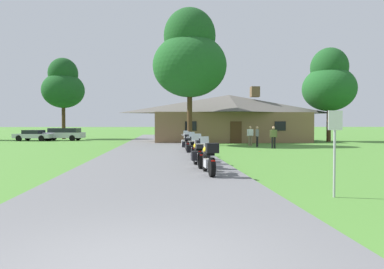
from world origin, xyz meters
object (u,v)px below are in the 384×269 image
at_px(motorcycle_red_sixth_in_row, 187,143).
at_px(motorcycle_green_third_in_row, 199,150).
at_px(motorcycle_yellow_nearest_to_camera, 209,158).
at_px(parked_silver_sedan_far_left, 34,135).
at_px(motorcycle_silver_farthest_in_row, 186,142).
at_px(metal_signpost_roadside, 335,143).
at_px(tree_left_far, 63,85).
at_px(bystander_white_shirt_near_lodge, 250,135).
at_px(motorcycle_blue_fourth_in_row, 193,147).
at_px(parked_silver_suv_far_left, 63,134).
at_px(bystander_gray_shirt_beside_signpost, 257,135).
at_px(tree_by_lodge_front, 190,57).
at_px(bystander_olive_shirt_by_tree, 274,136).
at_px(motorcycle_yellow_second_in_row, 199,154).
at_px(tree_right_of_lodge, 329,83).
at_px(motorcycle_black_fifth_in_row, 193,145).

bearing_deg(motorcycle_red_sixth_in_row, motorcycle_green_third_in_row, -87.86).
distance_m(motorcycle_yellow_nearest_to_camera, parked_silver_sedan_far_left, 32.47).
height_order(motorcycle_red_sixth_in_row, motorcycle_silver_farthest_in_row, same).
bearing_deg(metal_signpost_roadside, motorcycle_green_third_in_row, 107.90).
relative_size(motorcycle_silver_farthest_in_row, parked_silver_sedan_far_left, 0.47).
relative_size(motorcycle_yellow_nearest_to_camera, tree_left_far, 0.21).
bearing_deg(tree_left_far, bystander_white_shirt_near_lodge, -38.90).
height_order(motorcycle_blue_fourth_in_row, parked_silver_suv_far_left, parked_silver_suv_far_left).
bearing_deg(bystander_gray_shirt_beside_signpost, parked_silver_suv_far_left, -116.37).
height_order(motorcycle_silver_farthest_in_row, tree_by_lodge_front, tree_by_lodge_front).
relative_size(motorcycle_yellow_nearest_to_camera, motorcycle_red_sixth_in_row, 1.00).
bearing_deg(bystander_olive_shirt_by_tree, bystander_gray_shirt_beside_signpost, -68.74).
relative_size(bystander_gray_shirt_beside_signpost, parked_silver_sedan_far_left, 0.37).
bearing_deg(bystander_white_shirt_near_lodge, tree_by_lodge_front, -18.03).
height_order(motorcycle_silver_farthest_in_row, metal_signpost_roadside, metal_signpost_roadside).
height_order(motorcycle_green_third_in_row, motorcycle_red_sixth_in_row, same).
height_order(motorcycle_yellow_second_in_row, motorcycle_green_third_in_row, same).
bearing_deg(motorcycle_yellow_second_in_row, tree_right_of_lodge, 50.62).
bearing_deg(motorcycle_yellow_nearest_to_camera, tree_left_far, 109.84).
relative_size(motorcycle_black_fifth_in_row, bystander_olive_shirt_by_tree, 1.25).
height_order(motorcycle_yellow_second_in_row, motorcycle_black_fifth_in_row, same).
bearing_deg(tree_by_lodge_front, motorcycle_yellow_nearest_to_camera, -92.15).
relative_size(tree_right_of_lodge, parked_silver_sedan_far_left, 2.20).
distance_m(motorcycle_black_fifth_in_row, parked_silver_suv_far_left, 24.37).
bearing_deg(motorcycle_black_fifth_in_row, motorcycle_red_sixth_in_row, 95.26).
xyz_separation_m(tree_right_of_lodge, tree_left_far, (-29.74, 9.47, 0.46)).
height_order(motorcycle_yellow_nearest_to_camera, motorcycle_black_fifth_in_row, same).
bearing_deg(motorcycle_red_sixth_in_row, tree_by_lodge_front, 86.00).
distance_m(bystander_white_shirt_near_lodge, tree_left_far, 26.04).
relative_size(motorcycle_green_third_in_row, motorcycle_silver_farthest_in_row, 1.00).
bearing_deg(motorcycle_black_fifth_in_row, parked_silver_sedan_far_left, 128.48).
bearing_deg(motorcycle_yellow_nearest_to_camera, motorcycle_silver_farthest_in_row, 87.01).
bearing_deg(bystander_olive_shirt_by_tree, parked_silver_suv_far_left, -33.47).
height_order(motorcycle_red_sixth_in_row, parked_silver_suv_far_left, parked_silver_suv_far_left).
relative_size(bystander_olive_shirt_by_tree, tree_right_of_lodge, 0.17).
bearing_deg(parked_silver_suv_far_left, motorcycle_blue_fourth_in_row, -142.83).
bearing_deg(motorcycle_green_third_in_row, parked_silver_suv_far_left, 119.89).
bearing_deg(motorcycle_black_fifth_in_row, bystander_gray_shirt_beside_signpost, 53.42).
xyz_separation_m(motorcycle_black_fifth_in_row, bystander_white_shirt_near_lodge, (5.63, 9.28, 0.31)).
bearing_deg(parked_silver_sedan_far_left, motorcycle_silver_farthest_in_row, -123.74).
distance_m(motorcycle_green_third_in_row, parked_silver_suv_far_left, 27.96).
distance_m(tree_by_lodge_front, tree_left_far, 20.77).
bearing_deg(bystander_white_shirt_near_lodge, motorcycle_red_sixth_in_row, 47.64).
relative_size(motorcycle_yellow_second_in_row, bystander_gray_shirt_beside_signpost, 1.25).
bearing_deg(motorcycle_silver_farthest_in_row, motorcycle_black_fifth_in_row, -88.59).
relative_size(tree_by_lodge_front, tree_right_of_lodge, 1.21).
relative_size(bystander_gray_shirt_beside_signpost, bystander_olive_shirt_by_tree, 1.00).
distance_m(metal_signpost_roadside, parked_silver_sedan_far_left, 37.12).
relative_size(motorcycle_red_sixth_in_row, tree_left_far, 0.21).
height_order(motorcycle_yellow_nearest_to_camera, bystander_olive_shirt_by_tree, bystander_olive_shirt_by_tree).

